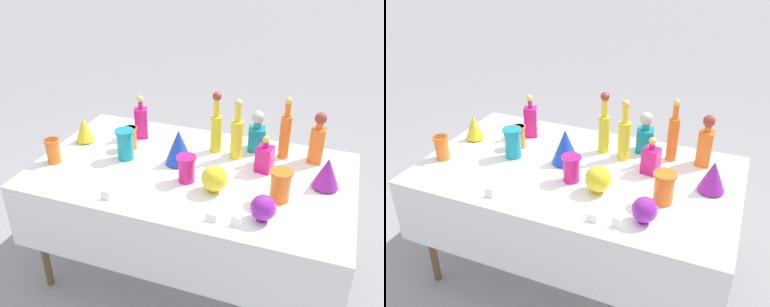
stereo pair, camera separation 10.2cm
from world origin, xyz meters
The scene contains 24 objects.
ground_plane centered at (0.00, 0.00, 0.00)m, with size 40.00×40.00×0.00m, color gray.
display_table centered at (0.00, -0.04, 0.70)m, with size 1.78×1.03×0.76m.
tall_bottle_0 centered at (0.06, 0.26, 0.92)m, with size 0.07×0.07×0.38m.
tall_bottle_1 centered at (0.20, 0.22, 0.91)m, with size 0.07×0.07×0.37m.
tall_bottle_2 centered at (0.46, 0.32, 0.92)m, with size 0.06×0.06×0.38m.
square_decanter_0 centered at (0.64, 0.33, 0.90)m, with size 0.08×0.08×0.31m.
square_decanter_1 centered at (0.29, 0.36, 0.87)m, with size 0.12×0.12×0.25m.
square_decanter_2 centered at (-0.45, 0.28, 0.87)m, with size 0.10×0.10×0.28m.
square_decanter_3 centered at (0.38, 0.12, 0.84)m, with size 0.10×0.10×0.22m.
slender_vase_0 centered at (0.51, -0.14, 0.85)m, with size 0.12×0.12×0.17m.
slender_vase_1 centered at (-0.41, -0.01, 0.86)m, with size 0.11×0.11×0.18m.
slender_vase_2 centered at (-0.44, 0.11, 0.84)m, with size 0.09×0.09×0.14m.
slender_vase_3 centered at (0.01, -0.13, 0.84)m, with size 0.11×0.11×0.15m.
slender_vase_4 centered at (-0.78, -0.19, 0.84)m, with size 0.09×0.09×0.14m.
fluted_vase_0 centered at (-0.75, 0.10, 0.85)m, with size 0.12×0.12×0.16m.
fluted_vase_1 centered at (-0.10, 0.04, 0.87)m, with size 0.16×0.16×0.21m.
fluted_vase_2 centered at (0.72, 0.06, 0.85)m, with size 0.14×0.14×0.17m.
round_bowl_0 centered at (0.18, -0.17, 0.84)m, with size 0.14×0.14×0.15m.
round_bowl_1 centered at (0.47, -0.33, 0.83)m, with size 0.12×0.12×0.13m.
price_tag_left centered at (0.36, -0.42, 0.78)m, with size 0.05×0.01×0.05m, color white.
price_tag_center centered at (-0.31, -0.43, 0.78)m, with size 0.05×0.01×0.04m, color white.
price_tag_right centered at (0.25, -0.42, 0.78)m, with size 0.06×0.01×0.04m, color white.
cardboard_box_behind_left centered at (0.45, 0.87, 0.18)m, with size 0.47×0.34×0.44m.
cardboard_box_behind_right centered at (0.06, 0.99, 0.20)m, with size 0.52×0.39×0.47m.
Camera 2 is at (0.81, -1.92, 1.98)m, focal length 40.00 mm.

